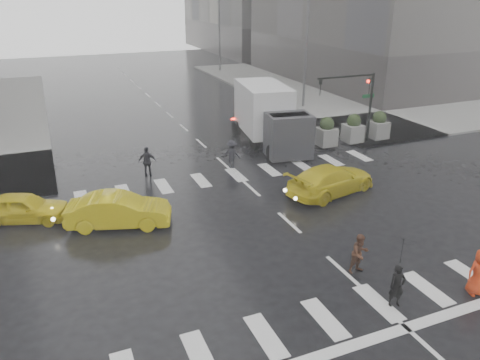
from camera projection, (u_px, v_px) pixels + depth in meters
name	position (u px, v px, depth m)	size (l,w,h in m)	color
ground	(289.00, 223.00, 20.07)	(120.00, 120.00, 0.00)	black
sidewalk_ne	(388.00, 99.00, 41.93)	(35.00, 35.00, 0.15)	slate
road_markings	(289.00, 222.00, 20.07)	(18.00, 48.00, 0.01)	silver
traffic_signal_pole	(358.00, 95.00, 28.89)	(4.45, 0.42, 4.50)	black
street_lamp_near	(305.00, 47.00, 37.42)	(2.15, 0.22, 9.00)	#59595B
street_lamp_far	(218.00, 29.00, 54.48)	(2.15, 0.22, 9.00)	#59595B
planter_west	(326.00, 132.00, 29.19)	(1.10, 1.10, 1.80)	slate
planter_mid	(353.00, 129.00, 29.90)	(1.10, 1.10, 1.80)	slate
planter_east	(379.00, 126.00, 30.62)	(1.10, 1.10, 1.80)	slate
pedestrian_black	(401.00, 260.00, 14.21)	(1.14, 1.16, 2.43)	black
pedestrian_brown	(360.00, 253.00, 16.33)	(0.71, 0.56, 1.47)	#4F2C1C
pedestrian_orange	(479.00, 272.00, 15.12)	(0.90, 0.71, 1.62)	red
pedestrian_far_a	(147.00, 162.00, 24.70)	(0.96, 0.59, 1.64)	black
pedestrian_far_b	(232.00, 154.00, 25.92)	(1.02, 0.57, 1.58)	black
taxi_front	(23.00, 207.00, 19.99)	(1.49, 3.71, 1.26)	yellow
taxi_mid	(119.00, 210.00, 19.56)	(1.49, 4.28, 1.41)	yellow
taxi_rear	(331.00, 180.00, 22.70)	(1.97, 4.28, 1.41)	yellow
box_truck	(270.00, 115.00, 29.17)	(2.63, 7.01, 3.72)	silver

